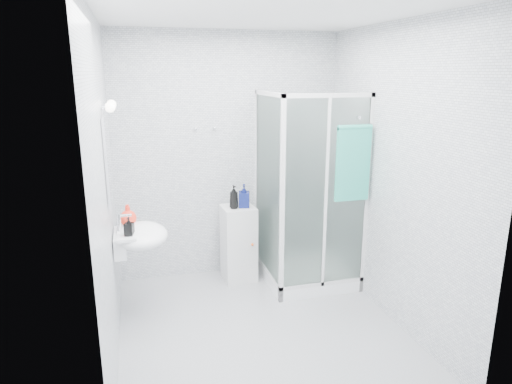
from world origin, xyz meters
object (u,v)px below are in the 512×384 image
object	(u,v)px
shampoo_bottle_b	(244,196)
soap_dispenser_black	(129,226)
storage_cabinet	(239,243)
soap_dispenser_orange	(128,215)
hand_towel	(353,162)
shower_enclosure	(303,243)
shampoo_bottle_a	(234,197)
wall_basin	(138,236)

from	to	relation	value
shampoo_bottle_b	soap_dispenser_black	bearing A→B (deg)	-148.24
storage_cabinet	soap_dispenser_orange	distance (m)	1.32
hand_towel	soap_dispenser_orange	distance (m)	2.11
storage_cabinet	soap_dispenser_black	world-z (taller)	soap_dispenser_black
shower_enclosure	shampoo_bottle_b	world-z (taller)	shower_enclosure
soap_dispenser_black	shower_enclosure	bearing A→B (deg)	15.03
storage_cabinet	hand_towel	world-z (taller)	hand_towel
hand_towel	shampoo_bottle_b	size ratio (longest dim) A/B	2.95
shampoo_bottle_a	shower_enclosure	bearing A→B (deg)	-19.03
soap_dispenser_black	storage_cabinet	bearing A→B (deg)	33.86
soap_dispenser_black	wall_basin	bearing A→B (deg)	64.70
soap_dispenser_black	hand_towel	bearing A→B (deg)	1.73
shower_enclosure	soap_dispenser_black	world-z (taller)	shower_enclosure
storage_cabinet	shampoo_bottle_a	distance (m)	0.53
hand_towel	shampoo_bottle_b	distance (m)	1.19
shampoo_bottle_b	soap_dispenser_black	distance (m)	1.36
shampoo_bottle_b	soap_dispenser_orange	size ratio (longest dim) A/B	1.29
storage_cabinet	hand_towel	xyz separation A→B (m)	(0.95, -0.68, 0.97)
wall_basin	shampoo_bottle_b	size ratio (longest dim) A/B	2.30
storage_cabinet	soap_dispenser_orange	size ratio (longest dim) A/B	4.32
soap_dispenser_orange	shampoo_bottle_b	bearing A→B (deg)	20.52
wall_basin	hand_towel	size ratio (longest dim) A/B	0.78
wall_basin	soap_dispenser_orange	world-z (taller)	soap_dispenser_orange
wall_basin	shampoo_bottle_a	xyz separation A→B (m)	(0.97, 0.55, 0.14)
shower_enclosure	shampoo_bottle_a	world-z (taller)	shower_enclosure
storage_cabinet	shampoo_bottle_b	xyz separation A→B (m)	(0.06, -0.02, 0.53)
wall_basin	hand_towel	world-z (taller)	hand_towel
wall_basin	storage_cabinet	xyz separation A→B (m)	(1.03, 0.59, -0.39)
hand_towel	shampoo_bottle_b	xyz separation A→B (m)	(-0.89, 0.65, -0.44)
hand_towel	shampoo_bottle_a	xyz separation A→B (m)	(-1.00, 0.64, -0.44)
soap_dispenser_orange	shampoo_bottle_a	bearing A→B (deg)	21.64
wall_basin	soap_dispenser_orange	distance (m)	0.22
shampoo_bottle_b	soap_dispenser_black	xyz separation A→B (m)	(-1.16, -0.72, 0.01)
shampoo_bottle_a	shampoo_bottle_b	bearing A→B (deg)	9.32
shampoo_bottle_b	soap_dispenser_orange	distance (m)	1.24
shampoo_bottle_b	shampoo_bottle_a	bearing A→B (deg)	-170.68
shower_enclosure	soap_dispenser_black	bearing A→B (deg)	-164.97
storage_cabinet	hand_towel	distance (m)	1.51
shower_enclosure	shampoo_bottle_b	bearing A→B (deg)	155.95
wall_basin	soap_dispenser_black	size ratio (longest dim) A/B	3.54
shower_enclosure	wall_basin	world-z (taller)	shower_enclosure
wall_basin	shampoo_bottle_b	distance (m)	1.24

